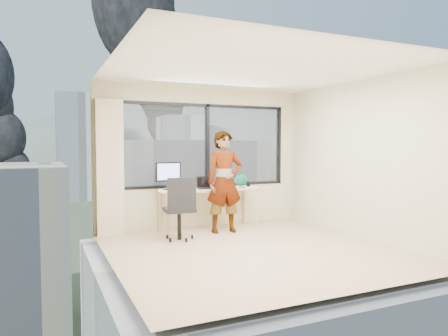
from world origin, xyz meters
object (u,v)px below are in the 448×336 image
chair (179,208)px  game_console (212,185)px  desk (209,209)px  handbag (241,180)px  person (224,182)px  laptop (206,183)px  monitor (168,176)px

chair → game_console: (0.91, 0.80, 0.27)m
desk → game_console: size_ratio=5.31×
desk → handbag: (0.73, 0.18, 0.48)m
desk → person: size_ratio=1.01×
chair → laptop: chair is taller
desk → game_console: game_console is taller
monitor → game_console: 0.93m
game_console → laptop: 0.36m
game_console → chair: bearing=-130.0°
monitor → desk: bearing=-18.2°
desk → chair: chair is taller
laptop → chair: bearing=-136.4°
desk → person: 0.64m
person → handbag: bearing=45.6°
person → monitor: 0.99m
monitor → laptop: 0.70m
monitor → game_console: bearing=-3.9°
handbag → laptop: bearing=-156.5°
desk → chair: (-0.76, -0.59, 0.15)m
person → handbag: (0.58, 0.53, -0.03)m
laptop → handbag: size_ratio=1.13×
chair → laptop: (0.68, 0.52, 0.33)m
chair → person: bearing=20.4°
handbag → chair: bearing=-145.9°
monitor → laptop: (0.67, -0.12, -0.15)m
monitor → handbag: monitor is taller
desk → handbag: 0.90m
monitor → game_console: monitor is taller
laptop → desk: bearing=44.5°
monitor → handbag: bearing=-9.2°
game_console → handbag: bearing=5.0°
laptop → monitor: bearing=175.9°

